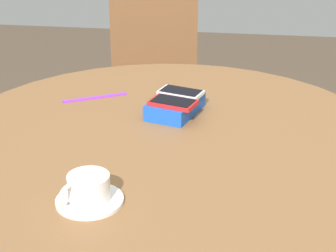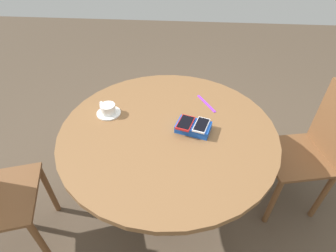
{
  "view_description": "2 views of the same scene",
  "coord_description": "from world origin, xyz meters",
  "px_view_note": "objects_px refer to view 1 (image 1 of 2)",
  "views": [
    {
      "loc": [
        1.27,
        0.19,
        1.37
      ],
      "look_at": [
        0.0,
        0.0,
        0.79
      ],
      "focal_mm": 60.0,
      "sensor_mm": 36.0,
      "label": 1
    },
    {
      "loc": [
        -0.08,
        1.05,
        1.69
      ],
      "look_at": [
        0.0,
        0.0,
        0.79
      ],
      "focal_mm": 28.0,
      "sensor_mm": 36.0,
      "label": 2
    }
  ],
  "objects_px": {
    "coffee_cup": "(88,187)",
    "chair_near_window": "(156,110)",
    "round_table": "(168,165)",
    "saucer": "(90,200)",
    "phone_red": "(172,102)",
    "lanyard_strap": "(95,98)",
    "phone_box": "(177,106)",
    "phone_white": "(181,92)"
  },
  "relations": [
    {
      "from": "phone_white",
      "to": "coffee_cup",
      "type": "relative_size",
      "value": 1.27
    },
    {
      "from": "phone_red",
      "to": "lanyard_strap",
      "type": "xyz_separation_m",
      "value": [
        -0.12,
        -0.24,
        -0.05
      ]
    },
    {
      "from": "saucer",
      "to": "lanyard_strap",
      "type": "relative_size",
      "value": 0.71
    },
    {
      "from": "round_table",
      "to": "lanyard_strap",
      "type": "height_order",
      "value": "lanyard_strap"
    },
    {
      "from": "round_table",
      "to": "phone_box",
      "type": "bearing_deg",
      "value": 178.36
    },
    {
      "from": "phone_red",
      "to": "round_table",
      "type": "bearing_deg",
      "value": 2.22
    },
    {
      "from": "round_table",
      "to": "saucer",
      "type": "distance_m",
      "value": 0.38
    },
    {
      "from": "saucer",
      "to": "chair_near_window",
      "type": "bearing_deg",
      "value": -176.34
    },
    {
      "from": "phone_white",
      "to": "saucer",
      "type": "xyz_separation_m",
      "value": [
        0.52,
        -0.12,
        -0.04
      ]
    },
    {
      "from": "phone_white",
      "to": "saucer",
      "type": "relative_size",
      "value": 0.98
    },
    {
      "from": "coffee_cup",
      "to": "chair_near_window",
      "type": "relative_size",
      "value": 0.12
    },
    {
      "from": "round_table",
      "to": "chair_near_window",
      "type": "distance_m",
      "value": 0.92
    },
    {
      "from": "phone_white",
      "to": "coffee_cup",
      "type": "xyz_separation_m",
      "value": [
        0.52,
        -0.12,
        -0.01
      ]
    },
    {
      "from": "round_table",
      "to": "coffee_cup",
      "type": "relative_size",
      "value": 10.97
    },
    {
      "from": "saucer",
      "to": "coffee_cup",
      "type": "relative_size",
      "value": 1.29
    },
    {
      "from": "phone_white",
      "to": "phone_box",
      "type": "bearing_deg",
      "value": -9.32
    },
    {
      "from": "coffee_cup",
      "to": "phone_box",
      "type": "bearing_deg",
      "value": 167.07
    },
    {
      "from": "phone_white",
      "to": "lanyard_strap",
      "type": "distance_m",
      "value": 0.27
    },
    {
      "from": "lanyard_strap",
      "to": "round_table",
      "type": "bearing_deg",
      "value": 49.61
    },
    {
      "from": "lanyard_strap",
      "to": "chair_near_window",
      "type": "distance_m",
      "value": 0.74
    },
    {
      "from": "chair_near_window",
      "to": "saucer",
      "type": "bearing_deg",
      "value": 3.66
    },
    {
      "from": "coffee_cup",
      "to": "chair_near_window",
      "type": "height_order",
      "value": "chair_near_window"
    },
    {
      "from": "chair_near_window",
      "to": "coffee_cup",
      "type": "bearing_deg",
      "value": 3.57
    },
    {
      "from": "phone_red",
      "to": "chair_near_window",
      "type": "height_order",
      "value": "chair_near_window"
    },
    {
      "from": "phone_white",
      "to": "lanyard_strap",
      "type": "xyz_separation_m",
      "value": [
        -0.04,
        -0.26,
        -0.05
      ]
    },
    {
      "from": "round_table",
      "to": "phone_box",
      "type": "height_order",
      "value": "phone_box"
    },
    {
      "from": "phone_white",
      "to": "saucer",
      "type": "bearing_deg",
      "value": -12.54
    },
    {
      "from": "phone_box",
      "to": "chair_near_window",
      "type": "bearing_deg",
      "value": -165.82
    },
    {
      "from": "phone_red",
      "to": "phone_white",
      "type": "bearing_deg",
      "value": 170.45
    },
    {
      "from": "phone_box",
      "to": "lanyard_strap",
      "type": "xyz_separation_m",
      "value": [
        -0.08,
        -0.25,
        -0.02
      ]
    },
    {
      "from": "phone_box",
      "to": "phone_white",
      "type": "height_order",
      "value": "phone_white"
    },
    {
      "from": "phone_box",
      "to": "phone_red",
      "type": "bearing_deg",
      "value": -9.76
    },
    {
      "from": "phone_red",
      "to": "saucer",
      "type": "xyz_separation_m",
      "value": [
        0.44,
        -0.1,
        -0.04
      ]
    },
    {
      "from": "phone_red",
      "to": "coffee_cup",
      "type": "bearing_deg",
      "value": -13.23
    },
    {
      "from": "round_table",
      "to": "phone_red",
      "type": "height_order",
      "value": "phone_red"
    },
    {
      "from": "saucer",
      "to": "coffee_cup",
      "type": "bearing_deg",
      "value": -34.93
    },
    {
      "from": "saucer",
      "to": "phone_box",
      "type": "bearing_deg",
      "value": 167.2
    },
    {
      "from": "phone_box",
      "to": "coffee_cup",
      "type": "xyz_separation_m",
      "value": [
        0.48,
        -0.11,
        0.01
      ]
    },
    {
      "from": "phone_red",
      "to": "chair_near_window",
      "type": "bearing_deg",
      "value": -167.07
    },
    {
      "from": "round_table",
      "to": "saucer",
      "type": "relative_size",
      "value": 8.5
    },
    {
      "from": "round_table",
      "to": "saucer",
      "type": "xyz_separation_m",
      "value": [
        0.35,
        -0.11,
        0.1
      ]
    },
    {
      "from": "chair_near_window",
      "to": "phone_red",
      "type": "bearing_deg",
      "value": 12.93
    }
  ]
}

